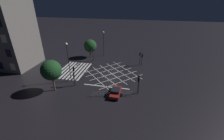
# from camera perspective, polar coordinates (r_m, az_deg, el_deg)

# --- Properties ---
(ground_plane) EXTENTS (200.00, 200.00, 0.00)m
(ground_plane) POSITION_cam_1_polar(r_m,az_deg,el_deg) (37.52, 0.00, -1.45)
(ground_plane) COLOR black
(road_markings) EXTENTS (15.11, 21.32, 0.01)m
(road_markings) POSITION_cam_1_polar(r_m,az_deg,el_deg) (39.10, -10.04, -0.68)
(road_markings) COLOR silver
(road_markings) RESTS_ON ground_plane
(traffic_light_ne_cross) EXTENTS (0.36, 0.39, 3.78)m
(traffic_light_ne_cross) POSITION_cam_1_polar(r_m,az_deg,el_deg) (29.14, 10.10, -4.54)
(traffic_light_ne_cross) COLOR black
(traffic_light_ne_cross) RESTS_ON ground_plane
(traffic_light_sw_cross) EXTENTS (0.36, 0.39, 4.22)m
(traffic_light_sw_cross) POSITION_cam_1_polar(r_m,az_deg,el_deg) (44.65, -7.24, 7.15)
(traffic_light_sw_cross) COLOR black
(traffic_light_sw_cross) RESTS_ON ground_plane
(traffic_light_nw_main) EXTENTS (2.64, 0.36, 4.40)m
(traffic_light_nw_main) POSITION_cam_1_polar(r_m,az_deg,el_deg) (40.46, 11.41, 5.15)
(traffic_light_nw_main) COLOR black
(traffic_light_nw_main) RESTS_ON ground_plane
(traffic_light_sw_main) EXTENTS (2.47, 0.36, 3.70)m
(traffic_light_sw_main) POSITION_cam_1_polar(r_m,az_deg,el_deg) (43.30, -7.85, 6.10)
(traffic_light_sw_main) COLOR black
(traffic_light_sw_main) RESTS_ON ground_plane
(traffic_light_nw_cross) EXTENTS (0.36, 0.39, 3.75)m
(traffic_light_nw_cross) POSITION_cam_1_polar(r_m,az_deg,el_deg) (42.17, 10.58, 5.28)
(traffic_light_nw_cross) COLOR black
(traffic_light_nw_cross) RESTS_ON ground_plane
(traffic_light_ne_main) EXTENTS (0.39, 0.36, 3.89)m
(traffic_light_ne_main) POSITION_cam_1_polar(r_m,az_deg,el_deg) (29.48, 10.08, -3.99)
(traffic_light_ne_main) COLOR black
(traffic_light_ne_main) RESTS_ON ground_plane
(traffic_light_se_cross) EXTENTS (0.36, 0.39, 3.33)m
(traffic_light_se_cross) POSITION_cam_1_polar(r_m,az_deg,el_deg) (32.35, -14.33, -2.37)
(traffic_light_se_cross) COLOR black
(traffic_light_se_cross) RESTS_ON ground_plane
(traffic_light_se_main) EXTENTS (0.39, 0.36, 4.41)m
(traffic_light_se_main) POSITION_cam_1_polar(r_m,az_deg,el_deg) (32.36, -14.31, -0.83)
(traffic_light_se_main) COLOR black
(traffic_light_se_main) RESTS_ON ground_plane
(street_lamp_east) EXTENTS (0.54, 0.54, 8.97)m
(street_lamp_east) POSITION_cam_1_polar(r_m,az_deg,el_deg) (33.02, -16.53, 5.61)
(street_lamp_east) COLOR black
(street_lamp_east) RESTS_ON ground_plane
(street_lamp_west) EXTENTS (0.53, 0.53, 7.88)m
(street_lamp_west) POSITION_cam_1_polar(r_m,az_deg,el_deg) (47.73, -3.26, 11.94)
(street_lamp_west) COLOR black
(street_lamp_west) RESTS_ON ground_plane
(street_tree_near) EXTENTS (4.00, 4.00, 6.61)m
(street_tree_near) POSITION_cam_1_polar(r_m,az_deg,el_deg) (31.23, -22.17, -0.08)
(street_tree_near) COLOR brown
(street_tree_near) RESTS_ON ground_plane
(street_tree_far) EXTENTS (3.92, 3.92, 5.69)m
(street_tree_far) POSITION_cam_1_polar(r_m,az_deg,el_deg) (47.32, -8.29, 9.09)
(street_tree_far) COLOR brown
(street_tree_far) RESTS_ON ground_plane
(waiting_car) EXTENTS (4.14, 1.78, 1.31)m
(waiting_car) POSITION_cam_1_polar(r_m,az_deg,el_deg) (29.60, 1.44, -8.36)
(waiting_car) COLOR maroon
(waiting_car) RESTS_ON ground_plane
(pedestrian_railing) EXTENTS (1.61, 7.61, 1.05)m
(pedestrian_railing) POSITION_cam_1_polar(r_m,az_deg,el_deg) (29.07, 0.00, -8.95)
(pedestrian_railing) COLOR #9EA0A5
(pedestrian_railing) RESTS_ON ground_plane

